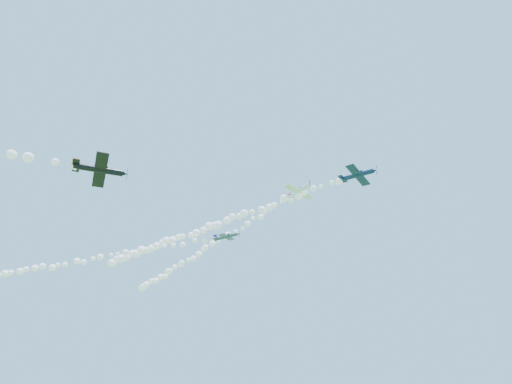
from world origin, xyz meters
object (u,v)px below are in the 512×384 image
at_px(plane_navy, 358,175).
at_px(plane_black, 100,170).
at_px(plane_grey, 227,237).
at_px(plane_white, 299,191).

distance_m(plane_navy, plane_black, 48.23).
relative_size(plane_navy, plane_grey, 1.22).
bearing_deg(plane_navy, plane_grey, 176.71).
bearing_deg(plane_navy, plane_black, -116.91).
bearing_deg(plane_white, plane_black, -84.37).
xyz_separation_m(plane_grey, plane_black, (7.31, -44.45, -11.04)).
relative_size(plane_white, plane_black, 1.04).
height_order(plane_navy, plane_black, plane_navy).
height_order(plane_white, plane_black, plane_white).
xyz_separation_m(plane_navy, plane_black, (-26.11, -38.06, -14.01)).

